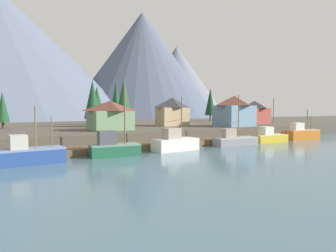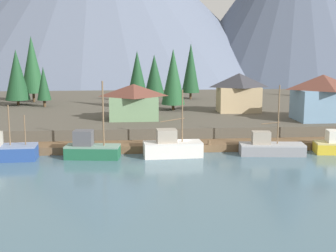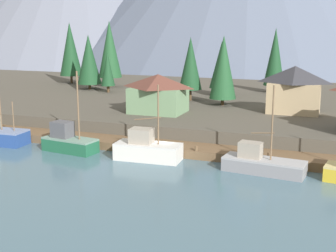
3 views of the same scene
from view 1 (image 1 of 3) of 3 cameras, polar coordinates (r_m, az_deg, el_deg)
The scene contains 21 objects.
ground_plane at distance 65.71m, azimuth -8.65°, elevation -2.86°, with size 400.00×400.00×1.00m, color #476675.
dock at distance 49.82m, azimuth -0.10°, elevation -3.57°, with size 80.00×4.00×1.60m.
shoreline_bank at distance 76.62m, azimuth -12.35°, elevation -0.73°, with size 400.00×56.00×2.50m, color #4C473D.
mountain_east_peak at distance 192.85m, azimuth -4.94°, elevation 11.33°, with size 97.10×97.10×67.61m, color #4C566B.
mountain_far_ridge at distance 235.20m, azimuth 1.66°, elevation 8.37°, with size 78.79×78.79×55.42m, color slate.
fishing_boat_blue at distance 38.46m, azimuth -25.13°, elevation -4.89°, with size 7.60×3.34×6.77m.
fishing_boat_green at distance 41.18m, azimuth -10.44°, elevation -4.01°, with size 6.96×3.43×9.61m.
fishing_boat_white at distance 46.00m, azimuth 1.31°, elevation -3.21°, with size 7.46×3.28×8.44m.
fishing_boat_grey at distance 54.07m, azimuth 12.60°, elevation -2.62°, with size 8.43×3.59×8.97m.
fishing_boat_yellow at distance 61.07m, azimuth 18.81°, elevation -1.97°, with size 7.31×3.65×8.61m.
fishing_boat_orange at distance 69.49m, azimuth 24.23°, elevation -1.29°, with size 7.97×3.85×6.35m.
house_green at distance 56.65m, azimuth -11.01°, elevation 2.05°, with size 7.78×6.10×5.49m.
house_tan at distance 70.68m, azimuth 0.83°, elevation 2.82°, with size 7.47×4.48×6.70m.
house_red at distance 84.76m, azimuth 16.23°, elevation 2.59°, with size 7.41×5.95×6.25m.
house_blue at distance 69.97m, azimuth 12.57°, elevation 2.87°, with size 8.33×6.58×7.01m.
conifer_near_left at distance 68.10m, azimuth -8.46°, elevation 4.90°, with size 4.16×4.16×10.84m.
conifer_mid_left at distance 76.26m, azimuth -13.46°, elevation 4.32°, with size 4.16×4.16×9.64m.
conifer_mid_right at distance 68.72m, azimuth -29.14°, elevation 3.19°, with size 2.61×2.61×7.50m.
conifer_centre at distance 86.06m, azimuth -9.92°, elevation 4.96°, with size 3.81×3.81×11.87m.
conifer_far_left at distance 68.47m, azimuth -14.25°, elevation 4.98°, with size 3.82×3.82×10.44m.
conifer_far_right at distance 101.18m, azimuth 8.10°, elevation 4.63°, with size 3.59×3.59×11.07m.
Camera 1 is at (-26.79, -39.60, 6.34)m, focal length 31.80 mm.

